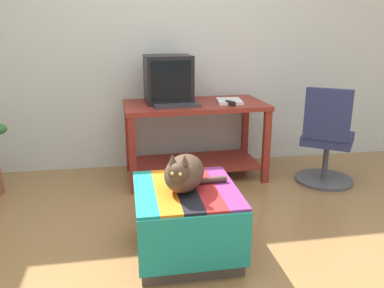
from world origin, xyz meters
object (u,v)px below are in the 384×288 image
object	(u,v)px
office_chair	(327,143)
stapler	(231,103)
ottoman_with_blanket	(186,221)
tv_monitor	(168,79)
book	(229,101)
cat	(184,173)
keyboard	(177,105)
desk	(195,127)

from	to	relation	value
office_chair	stapler	bearing A→B (deg)	21.54
ottoman_with_blanket	stapler	size ratio (longest dim) A/B	6.32
tv_monitor	office_chair	world-z (taller)	tv_monitor
tv_monitor	book	size ratio (longest dim) A/B	1.58
tv_monitor	office_chair	xyz separation A→B (m)	(1.36, -0.46, -0.53)
book	office_chair	distance (m)	0.95
book	cat	size ratio (longest dim) A/B	0.60
tv_monitor	stapler	xyz separation A→B (m)	(0.52, -0.25, -0.19)
keyboard	tv_monitor	bearing A→B (deg)	96.63
ottoman_with_blanket	stapler	world-z (taller)	stapler
book	desk	bearing A→B (deg)	179.67
tv_monitor	keyboard	xyz separation A→B (m)	(0.05, -0.23, -0.20)
tv_monitor	keyboard	distance (m)	0.31
office_chair	desk	bearing A→B (deg)	16.94
book	keyboard	bearing A→B (deg)	-160.27
keyboard	book	size ratio (longest dim) A/B	1.48
cat	office_chair	xyz separation A→B (m)	(1.43, 0.94, -0.16)
ottoman_with_blanket	office_chair	bearing A→B (deg)	33.08
keyboard	ottoman_with_blanket	xyz separation A→B (m)	(-0.11, -1.15, -0.50)
stapler	desk	bearing A→B (deg)	130.90
keyboard	ottoman_with_blanket	distance (m)	1.26
tv_monitor	book	bearing A→B (deg)	-13.83
desk	tv_monitor	distance (m)	0.50
book	ottoman_with_blanket	distance (m)	1.49
keyboard	cat	distance (m)	1.19
tv_monitor	keyboard	bearing A→B (deg)	-80.12
desk	office_chair	bearing A→B (deg)	-21.07
tv_monitor	stapler	world-z (taller)	tv_monitor
tv_monitor	book	xyz separation A→B (m)	(0.55, -0.11, -0.19)
ottoman_with_blanket	stapler	bearing A→B (deg)	62.95
tv_monitor	book	distance (m)	0.59
keyboard	ottoman_with_blanket	bearing A→B (deg)	-100.76
desk	book	bearing A→B (deg)	-8.95
tv_monitor	keyboard	size ratio (longest dim) A/B	1.07
desk	office_chair	distance (m)	1.20
stapler	office_chair	bearing A→B (deg)	-32.64
tv_monitor	cat	xyz separation A→B (m)	(-0.07, -1.40, -0.37)
book	stapler	bearing A→B (deg)	-93.98
keyboard	book	xyz separation A→B (m)	(0.50, 0.12, 0.00)
desk	book	size ratio (longest dim) A/B	4.81
book	stapler	world-z (taller)	stapler
keyboard	office_chair	world-z (taller)	office_chair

